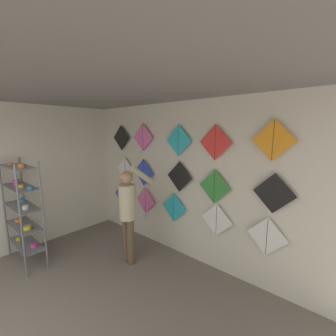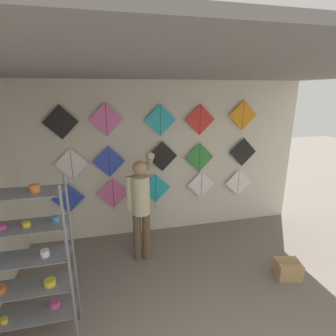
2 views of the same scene
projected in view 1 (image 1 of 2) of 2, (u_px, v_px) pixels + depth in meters
The scene contains 20 objects.
back_panel at pixel (180, 180), 4.11m from camera, with size 5.48×0.06×2.80m, color beige.
left_panel at pixel (30, 177), 4.37m from camera, with size 0.06×4.20×2.80m, color beige.
ceiling_slab at pixel (89, 85), 2.59m from camera, with size 5.48×4.20×0.04m, color gray.
shelf_rack at pixel (22, 207), 3.83m from camera, with size 0.95×0.35×1.82m.
shopkeeper at pixel (128, 208), 3.84m from camera, with size 0.44×0.59×1.75m.
kite_0 at pixel (123, 195), 5.20m from camera, with size 0.55×0.04×0.69m.
kite_1 at pixel (145, 201), 4.69m from camera, with size 0.55×0.04×0.69m.
kite_2 at pixel (174, 208), 4.18m from camera, with size 0.55×0.04×0.69m.
kite_3 at pixel (216, 220), 3.60m from camera, with size 0.55×0.01×0.55m.
kite_4 at pixel (267, 236), 3.09m from camera, with size 0.55×0.01×0.55m.
kite_5 at pixel (125, 169), 5.01m from camera, with size 0.55×0.01×0.55m.
kite_6 at pixel (144, 172), 4.61m from camera, with size 0.55×0.01×0.55m.
kite_7 at pixel (179, 177), 4.00m from camera, with size 0.55×0.01×0.55m.
kite_8 at pixel (214, 187), 3.55m from camera, with size 0.55×0.01×0.55m.
kite_9 at pixel (274, 193), 2.96m from camera, with size 0.55×0.01×0.55m.
kite_10 at pixel (121, 138), 4.96m from camera, with size 0.55×0.01×0.55m.
kite_11 at pixel (143, 137), 4.49m from camera, with size 0.55×0.01×0.55m.
kite_12 at pixel (178, 140), 3.91m from camera, with size 0.55×0.01×0.55m.
kite_13 at pixel (215, 142), 3.44m from camera, with size 0.55×0.01×0.55m.
kite_14 at pixel (273, 140), 2.88m from camera, with size 0.55×0.01×0.55m.
Camera 1 is at (2.48, 0.27, 2.31)m, focal length 24.00 mm.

